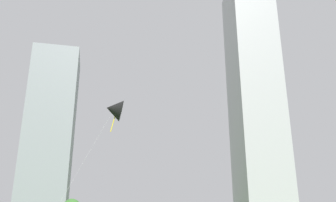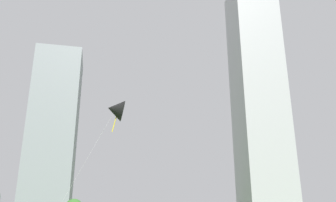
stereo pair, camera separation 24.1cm
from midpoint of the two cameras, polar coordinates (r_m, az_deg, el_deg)
kite_flying_0 at (r=43.79m, az=-8.76°, el=-1.34°), size 8.26×3.56×16.26m
distant_highrise_0 at (r=131.03m, az=-18.40°, el=-5.28°), size 20.34×22.66×60.90m
distant_highrise_1 at (r=157.93m, az=13.67°, el=0.75°), size 21.80×23.79×106.84m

